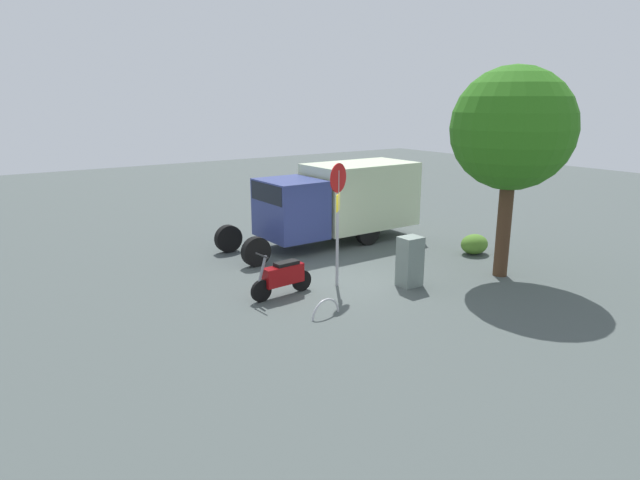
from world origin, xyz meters
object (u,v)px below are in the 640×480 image
box_truck_near (337,199)px  stop_sign (338,205)px  utility_cabinet (410,261)px  bike_rack_hoop (326,316)px  street_tree (512,130)px  motorcycle (283,276)px

box_truck_near → stop_sign: bearing=53.4°
utility_cabinet → bike_rack_hoop: 3.18m
stop_sign → street_tree: 5.11m
motorcycle → stop_sign: 2.32m
stop_sign → utility_cabinet: stop_sign is taller
box_truck_near → street_tree: bearing=105.3°
stop_sign → bike_rack_hoop: 3.07m
stop_sign → street_tree: size_ratio=0.57×
stop_sign → bike_rack_hoop: size_ratio=3.88×
street_tree → bike_rack_hoop: bearing=-4.0°
box_truck_near → motorcycle: 5.75m
street_tree → bike_rack_hoop: size_ratio=6.78×
motorcycle → bike_rack_hoop: motorcycle is taller
stop_sign → utility_cabinet: size_ratio=2.44×
utility_cabinet → motorcycle: bearing=-21.7°
stop_sign → utility_cabinet: bearing=145.3°
utility_cabinet → bike_rack_hoop: utility_cabinet is taller
motorcycle → street_tree: 7.24m
box_truck_near → utility_cabinet: box_truck_near is taller
box_truck_near → bike_rack_hoop: box_truck_near is taller
bike_rack_hoop → box_truck_near: bearing=-128.9°
motorcycle → stop_sign: bearing=170.2°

